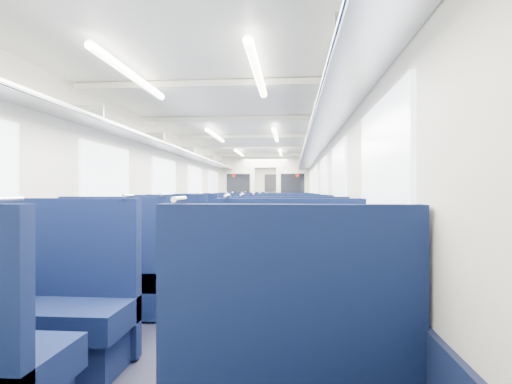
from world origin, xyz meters
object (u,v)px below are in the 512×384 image
object	(u,v)px
seat_6	(163,258)
seat_11	(291,238)
seat_3	(290,316)
seat_9	(291,247)
seat_17	(291,224)
seat_21	(291,216)
seat_15	(291,228)
seat_12	(211,232)
seat_24	(250,213)
seat_13	(291,232)
seat_27	(291,211)
seat_1	(289,383)
seat_7	(291,262)
seat_5	(290,278)
seat_4	(123,279)
end_door	(273,196)
seat_23	(291,215)
seat_2	(56,313)
seat_18	(234,220)
seat_14	(222,227)
seat_10	(200,239)
seat_19	(291,221)
seat_16	(229,223)
seat_22	(246,214)
seat_8	(185,246)
seat_25	(291,213)
seat_20	(242,216)
bulkhead	(265,191)

from	to	relation	value
seat_6	seat_11	size ratio (longest dim) A/B	1.00
seat_3	seat_9	world-z (taller)	same
seat_17	seat_21	size ratio (longest dim) A/B	1.00
seat_3	seat_15	distance (m)	6.91
seat_12	seat_24	bearing A→B (deg)	90.00
seat_9	seat_11	bearing A→B (deg)	90.00
seat_13	seat_27	world-z (taller)	same
seat_1	seat_7	xyz separation A→B (m)	(0.00, 3.23, 0.00)
seat_5	seat_24	xyz separation A→B (m)	(-1.66, 12.39, 0.00)
seat_11	seat_27	bearing A→B (deg)	90.00
seat_4	seat_11	bearing A→B (deg)	65.49
seat_17	seat_5	bearing A→B (deg)	-90.00
end_door	seat_23	distance (m)	3.91
seat_2	seat_27	bearing A→B (deg)	83.64
seat_15	seat_18	size ratio (longest dim) A/B	1.00
seat_11	seat_14	world-z (taller)	same
seat_3	seat_10	distance (m)	4.85
seat_19	seat_21	size ratio (longest dim) A/B	1.00
end_door	seat_16	world-z (taller)	end_door
end_door	seat_5	bearing A→B (deg)	-86.80
seat_14	seat_19	size ratio (longest dim) A/B	1.00
seat_7	seat_9	world-z (taller)	same
seat_4	seat_7	world-z (taller)	same
end_door	seat_21	size ratio (longest dim) A/B	1.63
seat_17	end_door	bearing A→B (deg)	95.99
seat_6	seat_15	bearing A→B (deg)	69.89
seat_27	seat_15	bearing A→B (deg)	-90.00
seat_15	seat_24	size ratio (longest dim) A/B	1.00
seat_1	seat_2	world-z (taller)	same
seat_22	seat_1	bearing A→B (deg)	-82.95
seat_1	seat_18	bearing A→B (deg)	99.23
seat_9	seat_16	distance (m)	4.86
seat_21	seat_8	bearing A→B (deg)	-102.08
seat_6	seat_18	distance (m)	6.82
seat_13	seat_21	distance (m)	5.39
seat_3	seat_25	bearing A→B (deg)	90.00
seat_2	seat_20	bearing A→B (deg)	90.00
seat_2	seat_10	distance (m)	4.64
seat_23	seat_24	bearing A→B (deg)	141.76
seat_2	seat_3	world-z (taller)	same
seat_8	seat_11	distance (m)	2.06
seat_12	seat_21	size ratio (longest dim) A/B	1.00
seat_4	seat_10	size ratio (longest dim) A/B	1.00
seat_3	seat_9	xyz separation A→B (m)	(0.00, 3.56, 0.00)
seat_16	seat_22	distance (m)	4.28
seat_18	seat_24	distance (m)	4.43
bulkhead	seat_12	size ratio (longest dim) A/B	2.28
seat_9	seat_21	xyz separation A→B (m)	(0.00, 7.71, 0.00)
seat_3	seat_27	size ratio (longest dim) A/B	1.00
end_door	seat_18	world-z (taller)	end_door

